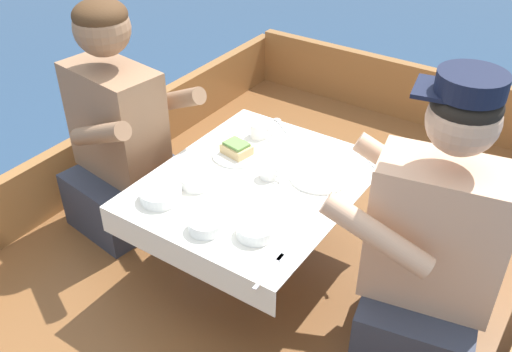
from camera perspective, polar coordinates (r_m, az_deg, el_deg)
The scene contains 21 objects.
ground_plane at distance 2.49m, azimuth -0.46°, elevation -13.75°, with size 60.00×60.00×0.00m, color navy.
boat_deck at distance 2.40m, azimuth -0.47°, elevation -11.82°, with size 2.03×3.23×0.24m, color brown.
gunwale_port at distance 2.78m, azimuth -17.48°, elevation 0.79°, with size 0.06×3.23×0.29m, color #936033.
bow_coaming at distance 3.42m, azimuth 14.82°, elevation 8.21°, with size 1.91×0.06×0.33m, color #936033.
cockpit_table at distance 2.08m, azimuth 0.00°, elevation -1.40°, with size 0.71×0.85×0.44m.
person_port at distance 2.43m, azimuth -13.39°, elevation 3.52°, with size 0.56×0.50×0.99m.
person_starboard at distance 1.87m, azimuth 17.00°, elevation -7.53°, with size 0.58×0.52×1.02m.
plate_sandwich at distance 2.20m, azimuth -1.94°, elevation 2.17°, with size 0.19×0.19×0.01m.
plate_bread at distance 2.08m, azimuth 6.30°, elevation -0.11°, with size 0.21×0.21×0.01m.
sandwich at distance 2.19m, azimuth -1.96°, elevation 2.78°, with size 0.12×0.10×0.05m.
bowl_port_near at distance 1.98m, azimuth -9.51°, elevation -1.78°, with size 0.14×0.14×0.04m.
bowl_starboard_near at distance 2.04m, azimuth -6.01°, elevation -0.36°, with size 0.12×0.12×0.04m.
bowl_center_far at distance 1.83m, azimuth -5.02°, elevation -4.81°, with size 0.11×0.11×0.04m.
bowl_port_far at distance 1.81m, azimuth -0.04°, elevation -5.36°, with size 0.12×0.12×0.04m.
coffee_cup_port at distance 2.31m, azimuth 0.37°, elevation 4.66°, with size 0.10×0.08×0.06m.
coffee_cup_starboard at distance 2.06m, azimuth 1.34°, elevation 0.55°, with size 0.09×0.07×0.06m.
utensil_knife_starboard at distance 1.97m, azimuth -2.01°, elevation -2.34°, with size 0.11×0.15×0.00m.
utensil_knife_port at distance 2.22m, azimuth 3.83°, elevation 2.33°, with size 0.09×0.15×0.00m.
utensil_fork_starboard at distance 1.71m, azimuth 1.61°, elevation -9.13°, with size 0.03×0.17×0.00m.
utensil_spoon_starboard at distance 2.41m, azimuth 2.52°, elevation 5.18°, with size 0.15×0.11×0.01m.
utensil_spoon_port at distance 2.21m, azimuth 11.34°, elevation 1.49°, with size 0.14×0.12×0.01m.
Camera 1 is at (0.94, -1.37, 1.86)m, focal length 40.00 mm.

